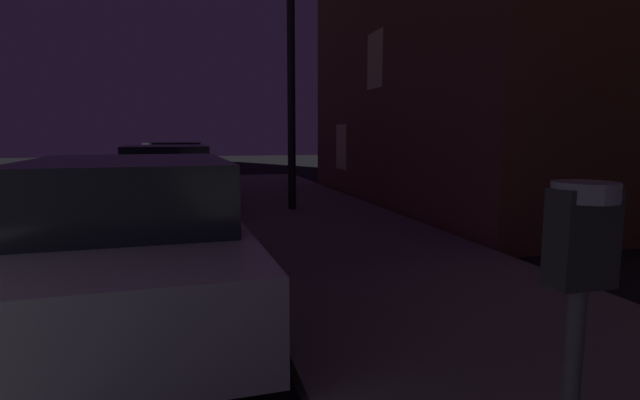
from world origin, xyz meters
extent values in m
cube|color=#333333|center=(4.53, 0.33, 1.33)|extent=(0.19, 0.11, 0.30)
cylinder|color=#999EA5|center=(4.53, 0.33, 1.47)|extent=(0.19, 0.19, 0.06)
cube|color=black|center=(4.47, 0.33, 1.37)|extent=(0.01, 0.08, 0.11)
cube|color=#B7B7BF|center=(2.85, 3.77, 0.57)|extent=(2.05, 4.46, 0.64)
cube|color=#1E2328|center=(2.85, 3.78, 1.15)|extent=(1.74, 2.45, 0.56)
cylinder|color=black|center=(1.85, 5.09, 0.33)|extent=(0.25, 0.67, 0.66)
cylinder|color=black|center=(3.73, 5.17, 0.33)|extent=(0.25, 0.67, 0.66)
cylinder|color=black|center=(3.85, 2.46, 0.33)|extent=(0.25, 0.67, 0.66)
cube|color=black|center=(2.85, 10.00, 0.57)|extent=(2.13, 4.69, 0.64)
cube|color=#1E2328|center=(2.85, 9.97, 1.15)|extent=(1.77, 2.32, 0.56)
cylinder|color=black|center=(1.82, 11.37, 0.33)|extent=(0.26, 0.67, 0.66)
cylinder|color=black|center=(3.72, 11.47, 0.33)|extent=(0.26, 0.67, 0.66)
cylinder|color=black|center=(1.98, 8.53, 0.33)|extent=(0.26, 0.67, 0.66)
cylinder|color=black|center=(3.88, 8.64, 0.33)|extent=(0.26, 0.67, 0.66)
cube|color=maroon|center=(2.85, 15.53, 0.57)|extent=(1.90, 4.19, 0.64)
cube|color=#1E2328|center=(2.85, 15.35, 1.15)|extent=(1.66, 2.21, 0.56)
cylinder|color=black|center=(1.91, 16.83, 0.33)|extent=(0.22, 0.66, 0.66)
cylinder|color=black|center=(3.80, 16.82, 0.33)|extent=(0.22, 0.66, 0.66)
cylinder|color=black|center=(1.90, 14.24, 0.33)|extent=(0.22, 0.66, 0.66)
cylinder|color=black|center=(3.79, 14.23, 0.33)|extent=(0.22, 0.66, 0.66)
cylinder|color=black|center=(5.35, 8.89, 3.01)|extent=(0.16, 0.16, 5.71)
cube|color=#F2D17F|center=(7.32, 9.40, 3.25)|extent=(0.06, 0.90, 1.20)
cube|color=#F2D17F|center=(7.32, 11.84, 1.33)|extent=(0.06, 0.90, 1.20)
camera|label=1|loc=(3.39, -0.88, 1.64)|focal=27.66mm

